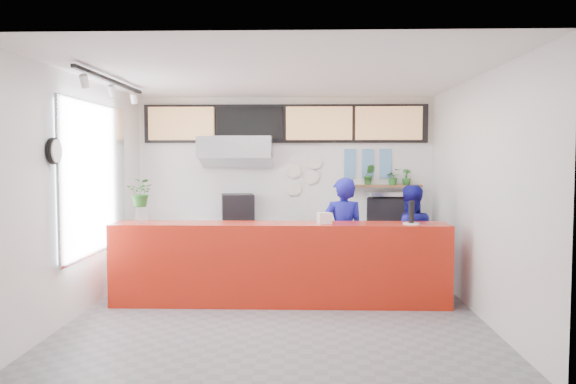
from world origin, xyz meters
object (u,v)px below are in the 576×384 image
at_px(espresso_machine, 388,210).
at_px(staff_right, 409,240).
at_px(staff_center, 343,236).
at_px(pepper_mill, 411,212).
at_px(service_counter, 280,264).
at_px(panini_oven, 238,208).

xyz_separation_m(espresso_machine, staff_right, (0.13, -1.16, -0.32)).
bearing_deg(staff_center, pepper_mill, 138.04).
distance_m(service_counter, staff_center, 1.07).
height_order(staff_center, staff_right, staff_center).
height_order(panini_oven, staff_right, staff_right).
distance_m(service_counter, panini_oven, 2.05).
relative_size(staff_right, pepper_mill, 5.38).
distance_m(service_counter, pepper_mill, 1.88).
relative_size(panini_oven, pepper_mill, 1.77).
xyz_separation_m(panini_oven, pepper_mill, (2.52, -1.87, 0.13)).
height_order(panini_oven, pepper_mill, pepper_mill).
distance_m(panini_oven, staff_center, 2.11).
distance_m(staff_right, pepper_mill, 0.85).
relative_size(staff_center, pepper_mill, 5.77).
bearing_deg(panini_oven, service_counter, -76.32).
bearing_deg(staff_right, staff_center, 2.56).
xyz_separation_m(espresso_machine, staff_center, (-0.83, -1.26, -0.26)).
bearing_deg(service_counter, pepper_mill, -2.19).
bearing_deg(espresso_machine, panini_oven, -166.72).
xyz_separation_m(service_counter, staff_right, (1.85, 0.64, 0.24)).
height_order(espresso_machine, pepper_mill, pepper_mill).
xyz_separation_m(service_counter, staff_center, (0.88, 0.54, 0.30)).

